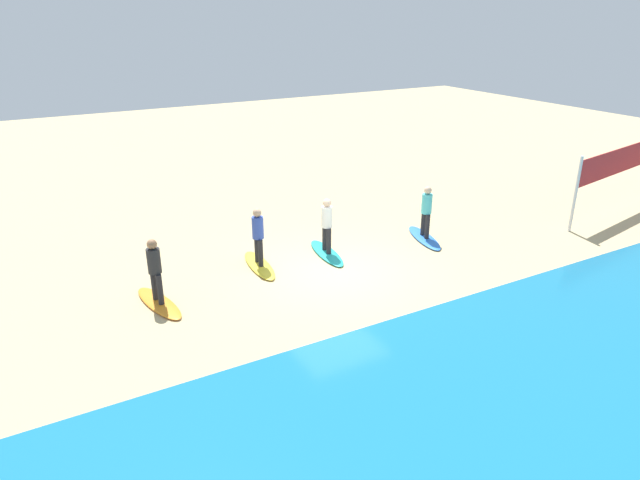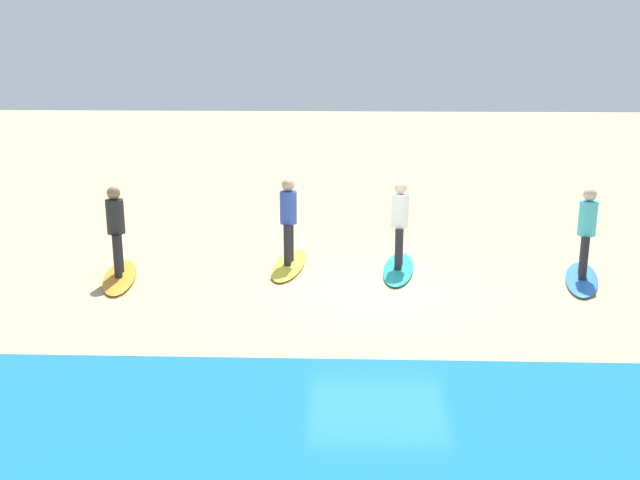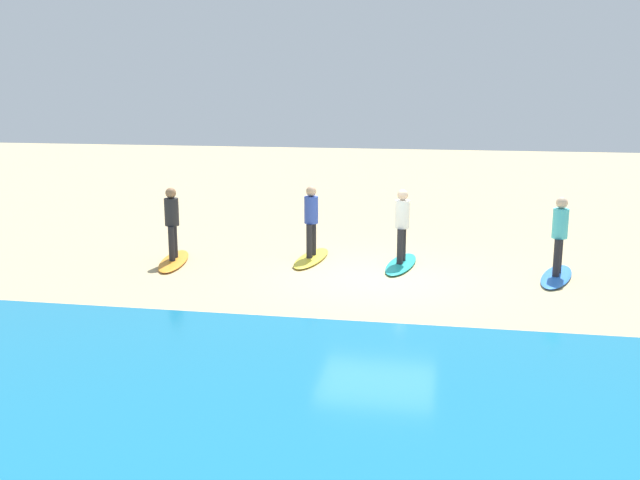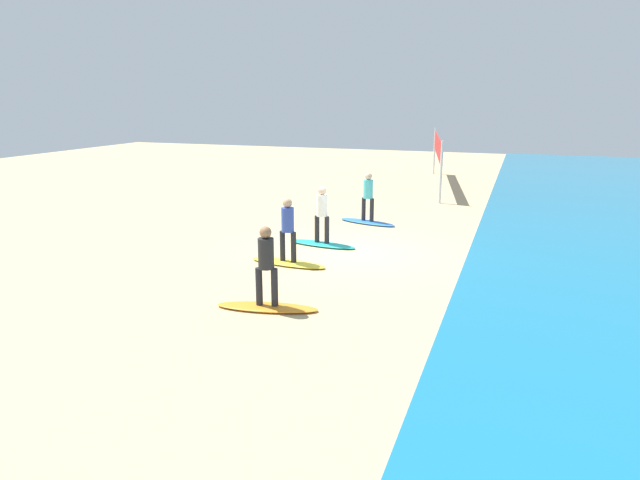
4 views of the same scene
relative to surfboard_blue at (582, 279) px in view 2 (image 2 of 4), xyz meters
name	(u,v)px [view 2 (image 2 of 4)]	position (x,y,z in m)	size (l,w,h in m)	color
ground_plane	(380,290)	(3.67, 0.61, -0.04)	(60.00, 60.00, 0.00)	tan
surfboard_blue	(582,279)	(0.00, 0.00, 0.00)	(2.10, 0.56, 0.09)	blue
surfer_blue	(587,226)	(0.00, 0.00, 0.99)	(0.32, 0.45, 1.64)	#232328
surfboard_teal	(398,269)	(3.28, -0.48, 0.00)	(2.10, 0.56, 0.09)	teal
surfer_teal	(400,218)	(3.28, -0.48, 0.99)	(0.32, 0.46, 1.64)	#232328
surfboard_yellow	(289,265)	(5.36, -0.66, 0.00)	(2.10, 0.56, 0.09)	yellow
surfer_yellow	(288,215)	(5.36, -0.66, 0.99)	(0.32, 0.46, 1.64)	#232328
surfboard_orange	(120,277)	(8.40, 0.16, 0.00)	(2.10, 0.56, 0.09)	orange
surfer_orange	(116,224)	(8.40, 0.16, 0.99)	(0.32, 0.45, 1.64)	#232328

